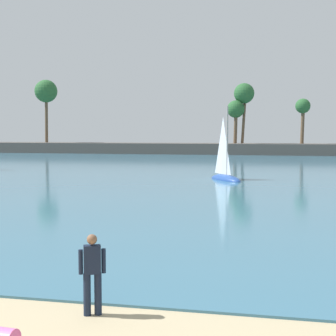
{
  "coord_description": "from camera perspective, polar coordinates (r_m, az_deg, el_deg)",
  "views": [
    {
      "loc": [
        3.29,
        -4.14,
        3.73
      ],
      "look_at": [
        -0.11,
        11.45,
        2.59
      ],
      "focal_mm": 54.68,
      "sensor_mm": 36.0,
      "label": 1
    }
  ],
  "objects": [
    {
      "name": "sea",
      "position": [
        66.42,
        9.46,
        0.86
      ],
      "size": [
        220.0,
        112.13,
        0.06
      ],
      "primitive_type": "cube",
      "color": "#386B84",
      "rests_on": "ground"
    },
    {
      "name": "palm_headland",
      "position": [
        82.4,
        12.29,
        3.29
      ],
      "size": [
        109.03,
        6.0,
        12.68
      ],
      "color": "#514C47",
      "rests_on": "ground"
    },
    {
      "name": "person_at_waterline",
      "position": [
        10.66,
        -8.44,
        -11.38
      ],
      "size": [
        0.51,
        0.32,
        1.67
      ],
      "color": "#141E33",
      "rests_on": "ground"
    },
    {
      "name": "sailboat_toward_headland",
      "position": [
        38.98,
        6.39,
        -0.53
      ],
      "size": [
        3.3,
        4.1,
        5.95
      ],
      "color": "#234793",
      "rests_on": "sea"
    }
  ]
}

